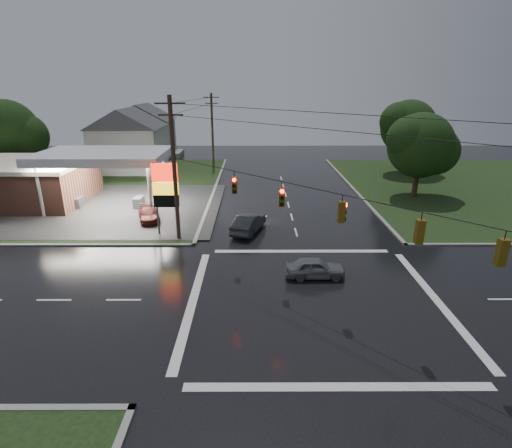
{
  "coord_description": "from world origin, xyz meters",
  "views": [
    {
      "loc": [
        -3.45,
        -20.17,
        11.76
      ],
      "look_at": [
        -3.37,
        4.59,
        3.0
      ],
      "focal_mm": 28.0,
      "sensor_mm": 36.0,
      "label": 1
    }
  ],
  "objects_px": {
    "utility_pole_nw": "(174,168)",
    "house_far": "(144,130)",
    "tree_ne_far": "(409,128)",
    "car_north": "(249,223)",
    "pylon_sign": "(166,187)",
    "utility_pole_n": "(212,130)",
    "car_pump": "(149,214)",
    "gas_station": "(37,179)",
    "tree_nw_behind": "(8,131)",
    "car_crossing": "(315,268)",
    "house_near": "(129,139)",
    "tree_ne_near": "(422,146)"
  },
  "relations": [
    {
      "from": "utility_pole_nw",
      "to": "house_far",
      "type": "height_order",
      "value": "utility_pole_nw"
    },
    {
      "from": "tree_ne_far",
      "to": "car_north",
      "type": "relative_size",
      "value": 2.1
    },
    {
      "from": "pylon_sign",
      "to": "utility_pole_n",
      "type": "bearing_deg",
      "value": 87.92
    },
    {
      "from": "car_pump",
      "to": "pylon_sign",
      "type": "bearing_deg",
      "value": -73.38
    },
    {
      "from": "utility_pole_nw",
      "to": "car_pump",
      "type": "distance_m",
      "value": 7.66
    },
    {
      "from": "gas_station",
      "to": "tree_nw_behind",
      "type": "bearing_deg",
      "value": 128.42
    },
    {
      "from": "tree_nw_behind",
      "to": "utility_pole_nw",
      "type": "bearing_deg",
      "value": -40.1
    },
    {
      "from": "house_far",
      "to": "car_crossing",
      "type": "bearing_deg",
      "value": -63.65
    },
    {
      "from": "utility_pole_nw",
      "to": "tree_ne_far",
      "type": "bearing_deg",
      "value": 42.59
    },
    {
      "from": "house_near",
      "to": "car_north",
      "type": "relative_size",
      "value": 2.36
    },
    {
      "from": "utility_pole_n",
      "to": "tree_ne_near",
      "type": "xyz_separation_m",
      "value": [
        23.64,
        -16.01,
        0.09
      ]
    },
    {
      "from": "gas_station",
      "to": "car_north",
      "type": "bearing_deg",
      "value": -21.57
    },
    {
      "from": "pylon_sign",
      "to": "tree_ne_far",
      "type": "bearing_deg",
      "value": 40.35
    },
    {
      "from": "tree_nw_behind",
      "to": "tree_ne_near",
      "type": "bearing_deg",
      "value": -9.47
    },
    {
      "from": "gas_station",
      "to": "pylon_sign",
      "type": "xyz_separation_m",
      "value": [
        15.18,
        -9.2,
        1.46
      ]
    },
    {
      "from": "car_north",
      "to": "car_pump",
      "type": "relative_size",
      "value": 1.11
    },
    {
      "from": "car_north",
      "to": "tree_ne_near",
      "type": "bearing_deg",
      "value": -130.31
    },
    {
      "from": "gas_station",
      "to": "tree_nw_behind",
      "type": "relative_size",
      "value": 2.62
    },
    {
      "from": "utility_pole_nw",
      "to": "tree_ne_near",
      "type": "bearing_deg",
      "value": 27.86
    },
    {
      "from": "house_far",
      "to": "tree_nw_behind",
      "type": "height_order",
      "value": "tree_nw_behind"
    },
    {
      "from": "house_near",
      "to": "tree_ne_far",
      "type": "bearing_deg",
      "value": -3.01
    },
    {
      "from": "pylon_sign",
      "to": "house_far",
      "type": "relative_size",
      "value": 0.54
    },
    {
      "from": "utility_pole_nw",
      "to": "car_north",
      "type": "distance_m",
      "value": 7.6
    },
    {
      "from": "house_far",
      "to": "car_pump",
      "type": "height_order",
      "value": "house_far"
    },
    {
      "from": "tree_ne_near",
      "to": "tree_ne_far",
      "type": "bearing_deg",
      "value": 75.93
    },
    {
      "from": "utility_pole_nw",
      "to": "utility_pole_n",
      "type": "relative_size",
      "value": 1.05
    },
    {
      "from": "pylon_sign",
      "to": "tree_ne_near",
      "type": "xyz_separation_m",
      "value": [
        24.64,
        11.49,
        1.55
      ]
    },
    {
      "from": "pylon_sign",
      "to": "car_crossing",
      "type": "distance_m",
      "value": 13.74
    },
    {
      "from": "gas_station",
      "to": "house_near",
      "type": "distance_m",
      "value": 17.07
    },
    {
      "from": "utility_pole_nw",
      "to": "car_pump",
      "type": "relative_size",
      "value": 2.62
    },
    {
      "from": "car_north",
      "to": "gas_station",
      "type": "bearing_deg",
      "value": -2.86
    },
    {
      "from": "gas_station",
      "to": "car_crossing",
      "type": "relative_size",
      "value": 6.92
    },
    {
      "from": "tree_ne_far",
      "to": "car_north",
      "type": "height_order",
      "value": "tree_ne_far"
    },
    {
      "from": "tree_ne_near",
      "to": "house_far",
      "type": "bearing_deg",
      "value": 144.23
    },
    {
      "from": "pylon_sign",
      "to": "gas_station",
      "type": "bearing_deg",
      "value": 148.78
    },
    {
      "from": "house_far",
      "to": "tree_ne_far",
      "type": "xyz_separation_m",
      "value": [
        39.1,
        -14.01,
        1.77
      ]
    },
    {
      "from": "car_crossing",
      "to": "tree_ne_far",
      "type": "bearing_deg",
      "value": -29.19
    },
    {
      "from": "utility_pole_n",
      "to": "tree_ne_far",
      "type": "height_order",
      "value": "utility_pole_n"
    },
    {
      "from": "car_north",
      "to": "pylon_sign",
      "type": "bearing_deg",
      "value": 24.12
    },
    {
      "from": "tree_nw_behind",
      "to": "car_pump",
      "type": "relative_size",
      "value": 2.38
    },
    {
      "from": "tree_ne_near",
      "to": "car_pump",
      "type": "height_order",
      "value": "tree_ne_near"
    },
    {
      "from": "gas_station",
      "to": "car_north",
      "type": "distance_m",
      "value": 23.41
    },
    {
      "from": "car_pump",
      "to": "car_crossing",
      "type": "bearing_deg",
      "value": -58.67
    },
    {
      "from": "pylon_sign",
      "to": "house_near",
      "type": "relative_size",
      "value": 0.54
    },
    {
      "from": "pylon_sign",
      "to": "tree_ne_near",
      "type": "bearing_deg",
      "value": 25.01
    },
    {
      "from": "utility_pole_nw",
      "to": "tree_ne_near",
      "type": "height_order",
      "value": "utility_pole_nw"
    },
    {
      "from": "car_crossing",
      "to": "car_pump",
      "type": "height_order",
      "value": "car_crossing"
    },
    {
      "from": "utility_pole_nw",
      "to": "house_near",
      "type": "relative_size",
      "value": 1.0
    },
    {
      "from": "utility_pole_n",
      "to": "tree_nw_behind",
      "type": "xyz_separation_m",
      "value": [
        -24.34,
        -8.01,
        0.71
      ]
    },
    {
      "from": "house_near",
      "to": "pylon_sign",
      "type": "bearing_deg",
      "value": -67.72
    }
  ]
}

